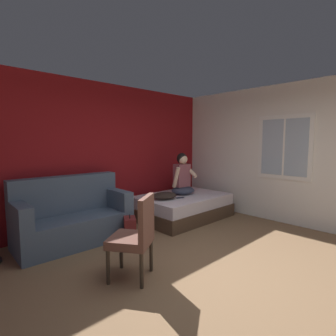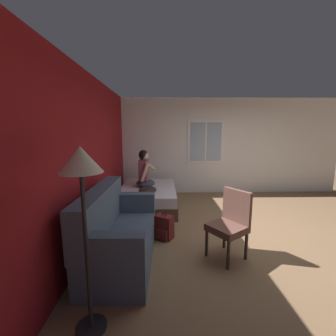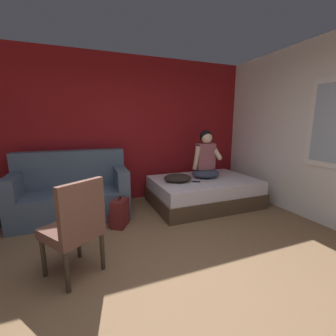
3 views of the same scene
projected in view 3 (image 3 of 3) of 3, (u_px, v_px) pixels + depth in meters
The scene contains 9 objects.
ground_plane at pixel (172, 302), 1.90m from camera, with size 40.00×40.00×0.00m, color brown.
wall_back_accent at pixel (114, 130), 4.22m from camera, with size 10.27×0.16×2.70m, color maroon.
bed at pixel (203, 191), 4.17m from camera, with size 1.88×1.31×0.48m.
couch at pixel (73, 192), 3.60m from camera, with size 1.72×0.86×1.04m.
side_chair at pixel (75, 225), 2.13m from camera, with size 0.64×0.64×0.98m.
person_seated at pixel (206, 159), 4.16m from camera, with size 0.55×0.48×0.88m.
backpack at pixel (120, 213), 3.27m from camera, with size 0.34×0.35×0.46m.
throw_pillow at pixel (178, 178), 3.90m from camera, with size 0.48×0.36×0.14m, color #2D231E.
cell_phone at pixel (196, 182), 3.90m from camera, with size 0.07×0.14×0.01m, color black.
Camera 3 is at (-0.63, -1.51, 1.49)m, focal length 24.00 mm.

